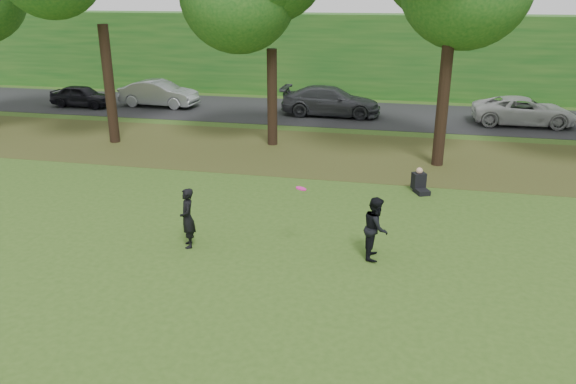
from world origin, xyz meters
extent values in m
plane|color=#325019|center=(0.00, 0.00, 0.00)|extent=(120.00, 120.00, 0.00)
cube|color=#3E2D16|center=(0.00, 13.00, 0.01)|extent=(60.00, 7.00, 0.01)
cube|color=black|center=(0.00, 21.00, 0.01)|extent=(70.00, 7.00, 0.02)
cube|color=#17501A|center=(0.00, 27.00, 2.50)|extent=(70.00, 3.00, 5.00)
imported|color=black|center=(-2.71, 3.33, 0.81)|extent=(0.60, 0.70, 1.62)
imported|color=black|center=(2.17, 3.74, 0.81)|extent=(0.63, 0.80, 1.62)
imported|color=black|center=(-15.74, 19.66, 0.64)|extent=(3.67, 1.57, 1.24)
imported|color=#9D9FA4|center=(-11.41, 20.67, 0.77)|extent=(4.61, 1.85, 1.49)
imported|color=#3A3B41|center=(-1.36, 20.35, 0.79)|extent=(5.31, 2.19, 1.54)
imported|color=silver|center=(8.41, 20.23, 0.71)|extent=(5.00, 2.38, 1.38)
cylinder|color=#F01497|center=(0.26, 3.65, 1.75)|extent=(0.30, 0.30, 0.10)
cube|color=black|center=(3.39, 8.82, 0.08)|extent=(0.60, 0.68, 0.16)
cube|color=black|center=(3.27, 9.08, 0.36)|extent=(0.52, 0.49, 0.56)
sphere|color=tan|center=(3.27, 9.08, 0.72)|extent=(0.22, 0.22, 0.22)
cylinder|color=black|center=(-10.00, 12.80, 2.54)|extent=(0.44, 0.44, 5.08)
cylinder|color=black|center=(-3.00, 13.90, 2.06)|extent=(0.44, 0.44, 4.12)
cylinder|color=black|center=(4.00, 12.30, 2.31)|extent=(0.44, 0.44, 4.62)
camera|label=1|loc=(2.76, -9.39, 6.49)|focal=35.00mm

